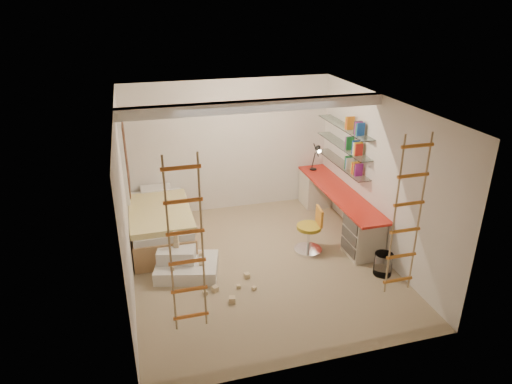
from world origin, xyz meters
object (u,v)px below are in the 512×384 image
object	(u,v)px
swivel_chair	(310,236)
play_platform	(184,263)
bed	(161,224)
desk	(337,207)

from	to	relation	value
swivel_chair	play_platform	distance (m)	2.13
bed	swivel_chair	distance (m)	2.61
swivel_chair	play_platform	bearing A→B (deg)	-177.92
desk	bed	size ratio (longest dim) A/B	1.40
desk	swivel_chair	world-z (taller)	swivel_chair
desk	play_platform	distance (m)	3.05
play_platform	bed	bearing A→B (deg)	102.88
bed	play_platform	bearing A→B (deg)	-77.12
desk	bed	xyz separation A→B (m)	(-3.20, 0.36, -0.07)
desk	play_platform	bearing A→B (deg)	-165.36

